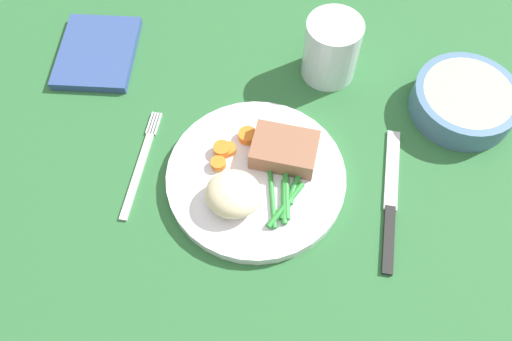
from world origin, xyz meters
The scene contains 11 objects.
dining_table centered at (0.00, 0.00, 1.00)cm, with size 120.00×90.00×2.00cm.
dinner_plate centered at (-1.84, -3.37, 2.80)cm, with size 23.15×23.15×1.60cm, color white.
meat_portion centered at (1.28, 0.27, 5.07)cm, with size 8.28×5.88×2.94cm, color #936047.
mashed_potatoes centered at (-3.93, -7.54, 5.47)cm, with size 6.91×6.50×3.74cm, color beige.
carrot_slices centered at (-5.71, -0.28, 4.15)cm, with size 5.24×7.02×1.26cm.
green_beans centered at (2.43, -5.67, 3.98)cm, with size 5.10×10.02×0.82cm.
fork centered at (-17.31, -3.63, 2.20)cm, with size 1.44×16.60×0.40cm.
knife centered at (15.60, -3.66, 2.20)cm, with size 1.70×20.50×0.64cm.
water_glass centered at (5.49, 16.48, 6.03)cm, with size 7.82×7.82×9.40cm.
salad_bowl centered at (24.60, 12.60, 4.27)cm, with size 14.31×14.31×4.03cm.
napkin centered at (-28.92, 13.76, 2.64)cm, with size 11.08×13.97×1.27cm, color #334C8C.
Camera 1 is at (3.49, -34.67, 61.47)cm, focal length 36.18 mm.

